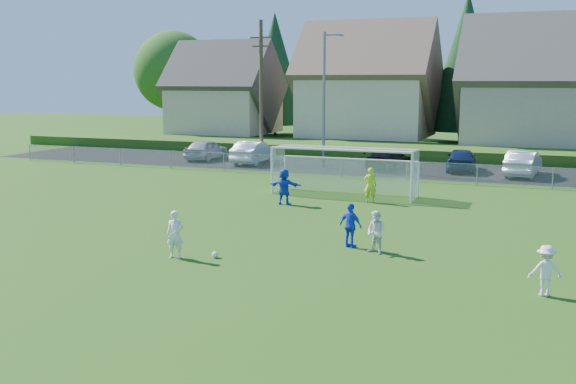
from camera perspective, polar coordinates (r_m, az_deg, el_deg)
name	(u,v)px	position (r m, az deg, el deg)	size (l,w,h in m)	color
ground	(190,279)	(20.50, -8.28, -7.31)	(160.00, 160.00, 0.00)	#193D0C
asphalt_lot	(394,168)	(45.95, 8.94, 2.01)	(60.00, 60.00, 0.00)	black
grass_embankment	(415,151)	(53.20, 10.72, 3.40)	(70.00, 6.00, 0.80)	#1E420F
soccer_ball	(215,255)	(22.73, -6.18, -5.30)	(0.22, 0.22, 0.22)	white
player_white_a	(175,234)	(22.76, -9.53, -3.57)	(0.58, 0.38, 1.60)	white
player_white_b	(376,232)	(23.20, 7.47, -3.41)	(0.72, 0.56, 1.48)	white
player_white_c	(546,270)	(19.92, 20.97, -6.22)	(0.92, 0.53, 1.42)	white
player_blue_a	(351,225)	(23.93, 5.34, -2.84)	(0.93, 0.39, 1.59)	blue
player_blue_b	(284,187)	(32.05, -0.31, 0.46)	(1.60, 0.51, 1.73)	blue
goalkeeper	(370,185)	(32.82, 6.98, 0.59)	(0.62, 0.41, 1.71)	#B4E91B
car_a	(206,149)	(50.63, -6.95, 3.60)	(1.79, 4.44, 1.51)	#A9ACB1
car_b	(253,152)	(48.05, -2.95, 3.39)	(1.69, 4.85, 1.60)	white
car_d	(388,159)	(45.32, 8.47, 2.78)	(1.91, 4.70, 1.36)	black
car_e	(461,160)	(45.27, 14.47, 2.68)	(1.80, 4.47, 1.52)	#122141
car_f	(523,163)	(44.03, 19.29, 2.30)	(1.68, 4.81, 1.58)	silver
soccer_goal	(345,164)	(34.74, 4.87, 2.40)	(7.42, 1.90, 2.50)	white
chainlink_fence	(374,169)	(40.56, 7.26, 1.96)	(52.06, 0.06, 1.20)	gray
streetlight	(325,96)	(45.32, 3.13, 8.14)	(1.38, 0.18, 9.00)	slate
utility_pole	(261,90)	(48.06, -2.28, 8.59)	(1.60, 0.26, 10.00)	#473321
houses_row	(458,63)	(59.99, 14.18, 10.58)	(53.90, 11.45, 13.27)	tan
tree_row	(456,69)	(66.33, 14.07, 10.08)	(65.98, 12.36, 13.80)	#382616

